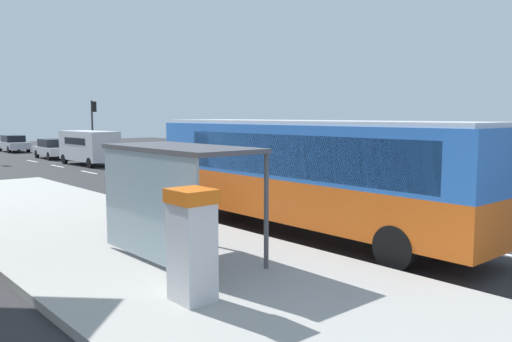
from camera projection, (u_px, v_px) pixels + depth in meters
ground_plane at (125, 181)px, 26.70m from camera, size 56.00×92.00×0.04m
sidewalk_platform at (115, 241)px, 13.52m from camera, size 6.20×30.00×0.18m
lane_stripe_seg_1 at (365, 227)px, 15.64m from camera, size 0.16×2.20×0.01m
lane_stripe_seg_2 at (256, 205)px, 19.38m from camera, size 0.16×2.20×0.01m
lane_stripe_seg_3 at (182, 191)px, 23.12m from camera, size 0.16×2.20×0.01m
lane_stripe_seg_4 at (129, 180)px, 26.86m from camera, size 0.16×2.20×0.01m
lane_stripe_seg_5 at (89, 172)px, 30.60m from camera, size 0.16×2.20×0.01m
lane_stripe_seg_6 at (57, 166)px, 34.34m from camera, size 0.16×2.20×0.01m
lane_stripe_seg_7 at (32, 161)px, 38.09m from camera, size 0.16×2.20×0.01m
bus at (307, 169)px, 14.60m from camera, size 2.60×11.03×3.21m
white_van at (89, 145)px, 35.01m from camera, size 2.16×5.26×2.30m
sedan_near at (53, 148)px, 40.36m from camera, size 1.96×4.46×1.52m
sedan_far at (14, 143)px, 47.86m from camera, size 1.94×4.45×1.52m
ticket_machine at (192, 244)px, 8.82m from camera, size 0.66×0.76×1.94m
recycling_bin_orange at (178, 208)px, 15.18m from camera, size 0.52×0.52×0.95m
recycling_bin_blue at (166, 205)px, 15.70m from camera, size 0.52×0.52×0.95m
recycling_bin_red at (154, 202)px, 16.22m from camera, size 0.52×0.52×0.95m
recycling_bin_yellow at (143, 199)px, 16.75m from camera, size 0.52×0.52×0.95m
traffic_light_near_side at (93, 119)px, 41.98m from camera, size 0.49×0.28×4.55m
bus_shelter at (168, 173)px, 11.27m from camera, size 1.80×4.00×2.50m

